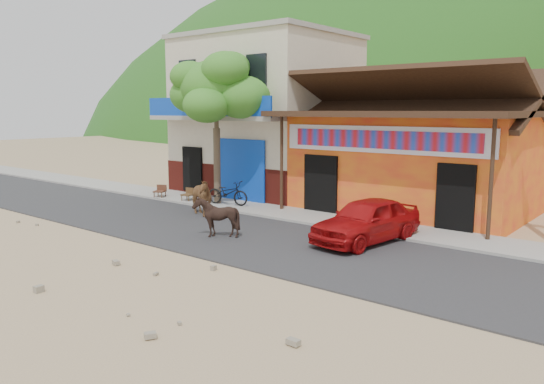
% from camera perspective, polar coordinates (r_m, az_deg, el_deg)
% --- Properties ---
extents(ground, '(120.00, 120.00, 0.00)m').
position_cam_1_polar(ground, '(14.37, -9.17, -6.77)').
color(ground, '#9E825B').
rests_on(ground, ground).
extents(road, '(60.00, 5.00, 0.04)m').
position_cam_1_polar(road, '(16.07, -2.50, -4.91)').
color(road, '#28282B').
rests_on(road, ground).
extents(sidewalk, '(60.00, 2.00, 0.12)m').
position_cam_1_polar(sidewalk, '(18.76, 4.60, -2.81)').
color(sidewalk, gray).
rests_on(sidewalk, ground).
extents(dance_club, '(8.00, 6.00, 3.60)m').
position_cam_1_polar(dance_club, '(21.02, 15.41, 2.95)').
color(dance_club, orange).
rests_on(dance_club, ground).
extents(cafe_building, '(7.00, 6.00, 7.00)m').
position_cam_1_polar(cafe_building, '(24.89, -0.58, 8.05)').
color(cafe_building, beige).
rests_on(cafe_building, ground).
extents(tree, '(3.00, 3.00, 6.00)m').
position_cam_1_polar(tree, '(21.19, -5.99, 6.84)').
color(tree, '#2D721E').
rests_on(tree, sidewalk).
extents(cow_tan, '(1.75, 1.17, 1.36)m').
position_cam_1_polar(cow_tan, '(19.35, -7.87, -0.52)').
color(cow_tan, olive).
rests_on(cow_tan, road).
extents(cow_dark, '(1.23, 1.12, 1.24)m').
position_cam_1_polar(cow_dark, '(16.01, -6.04, -2.66)').
color(cow_dark, black).
rests_on(cow_dark, road).
extents(red_car, '(2.03, 3.97, 1.29)m').
position_cam_1_polar(red_car, '(15.55, 10.13, -2.99)').
color(red_car, '#A30B0D').
rests_on(red_car, road).
extents(scooter, '(1.89, 0.98, 0.95)m').
position_cam_1_polar(scooter, '(20.98, -4.79, -0.09)').
color(scooter, black).
rests_on(scooter, sidewalk).
extents(cafe_chair_left, '(0.59, 0.59, 0.96)m').
position_cam_1_polar(cafe_chair_left, '(23.31, -12.00, 0.65)').
color(cafe_chair_left, '#492418').
rests_on(cafe_chair_left, sidewalk).
extents(cafe_chair_right, '(0.52, 0.52, 0.95)m').
position_cam_1_polar(cafe_chair_right, '(22.19, -9.07, 0.32)').
color(cafe_chair_right, '#4F331A').
rests_on(cafe_chair_right, sidewalk).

